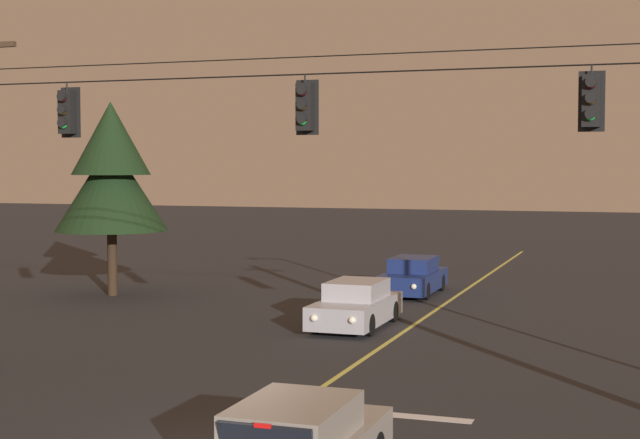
{
  "coord_description": "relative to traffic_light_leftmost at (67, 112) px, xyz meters",
  "views": [
    {
      "loc": [
        6.63,
        -13.65,
        4.81
      ],
      "look_at": [
        0.0,
        5.58,
        3.67
      ],
      "focal_mm": 53.44,
      "sensor_mm": 36.0,
      "label": 1
    }
  ],
  "objects": [
    {
      "name": "car_oncoming_trailing",
      "position": [
        3.94,
        16.56,
        -5.36
      ],
      "size": [
        1.8,
        4.42,
        1.39
      ],
      "color": "navy",
      "rests_on": "ground"
    },
    {
      "name": "car_oncoming_lead",
      "position": [
        4.04,
        8.84,
        -5.36
      ],
      "size": [
        1.8,
        4.42,
        1.39
      ],
      "color": "#A5A5AD",
      "rests_on": "ground"
    },
    {
      "name": "signal_span_assembly",
      "position": [
        5.6,
        0.02,
        -1.83
      ],
      "size": [
        17.5,
        0.32,
        8.07
      ],
      "color": "#423021",
      "rests_on": "ground"
    },
    {
      "name": "traffic_light_leftmost",
      "position": [
        0.0,
        0.0,
        0.0
      ],
      "size": [
        0.48,
        0.41,
        1.22
      ],
      "color": "black"
    },
    {
      "name": "stop_bar_paint",
      "position": [
        7.5,
        -0.58,
        -6.01
      ],
      "size": [
        3.4,
        0.36,
        0.01
      ],
      "primitive_type": "cube",
      "color": "silver",
      "rests_on": "ground"
    },
    {
      "name": "tree_verge_near",
      "position": [
        -6.54,
        12.52,
        -1.45
      ],
      "size": [
        4.15,
        4.15,
        7.19
      ],
      "color": "#332316",
      "rests_on": "ground"
    },
    {
      "name": "traffic_light_left_inner",
      "position": [
        5.62,
        0.0,
        0.0
      ],
      "size": [
        0.48,
        0.41,
        1.22
      ],
      "color": "black"
    },
    {
      "name": "traffic_light_centre",
      "position": [
        11.22,
        0.0,
        0.0
      ],
      "size": [
        0.48,
        0.41,
        1.22
      ],
      "color": "black"
    },
    {
      "name": "lane_centre_stripe",
      "position": [
        5.6,
        6.02,
        -6.01
      ],
      "size": [
        0.14,
        60.0,
        0.01
      ],
      "primitive_type": "cube",
      "color": "#D1C64C",
      "rests_on": "ground"
    }
  ]
}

